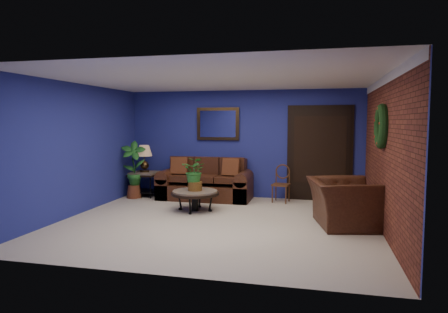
% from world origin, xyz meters
% --- Properties ---
extents(floor, '(5.50, 5.50, 0.00)m').
position_xyz_m(floor, '(0.00, 0.00, 0.00)').
color(floor, '#BDB19D').
rests_on(floor, ground).
extents(wall_back, '(5.50, 0.04, 2.50)m').
position_xyz_m(wall_back, '(0.00, 2.50, 1.25)').
color(wall_back, navy).
rests_on(wall_back, ground).
extents(wall_left, '(0.04, 5.00, 2.50)m').
position_xyz_m(wall_left, '(-2.75, 0.00, 1.25)').
color(wall_left, navy).
rests_on(wall_left, ground).
extents(wall_right_brick, '(0.04, 5.00, 2.50)m').
position_xyz_m(wall_right_brick, '(2.75, 0.00, 1.25)').
color(wall_right_brick, maroon).
rests_on(wall_right_brick, ground).
extents(ceiling, '(5.50, 5.00, 0.02)m').
position_xyz_m(ceiling, '(0.00, 0.00, 2.50)').
color(ceiling, silver).
rests_on(ceiling, wall_back).
extents(crown_molding, '(0.03, 5.00, 0.14)m').
position_xyz_m(crown_molding, '(2.72, 0.00, 2.43)').
color(crown_molding, white).
rests_on(crown_molding, wall_right_brick).
extents(wall_mirror, '(1.02, 0.06, 0.77)m').
position_xyz_m(wall_mirror, '(-0.60, 2.46, 1.72)').
color(wall_mirror, '#453118').
rests_on(wall_mirror, wall_back).
extents(closet_door, '(1.44, 0.06, 2.18)m').
position_xyz_m(closet_door, '(1.75, 2.47, 1.05)').
color(closet_door, black).
rests_on(closet_door, wall_back).
extents(wreath, '(0.16, 0.72, 0.72)m').
position_xyz_m(wreath, '(2.69, 0.05, 1.70)').
color(wreath, black).
rests_on(wreath, wall_right_brick).
extents(sofa, '(2.10, 0.91, 0.95)m').
position_xyz_m(sofa, '(-0.79, 2.08, 0.31)').
color(sofa, '#452313').
rests_on(sofa, ground).
extents(coffee_table, '(0.95, 0.95, 0.41)m').
position_xyz_m(coffee_table, '(-0.65, 0.81, 0.35)').
color(coffee_table, '#504B46').
rests_on(coffee_table, ground).
extents(end_table, '(0.64, 0.64, 0.58)m').
position_xyz_m(end_table, '(-2.30, 2.05, 0.44)').
color(end_table, '#504B46').
rests_on(end_table, ground).
extents(table_lamp, '(0.37, 0.37, 0.61)m').
position_xyz_m(table_lamp, '(-2.30, 2.05, 0.98)').
color(table_lamp, '#453118').
rests_on(table_lamp, end_table).
extents(side_chair, '(0.40, 0.40, 0.83)m').
position_xyz_m(side_chair, '(0.94, 2.11, 0.47)').
color(side_chair, '#532E17').
rests_on(side_chair, ground).
extents(armchair, '(1.29, 1.41, 0.79)m').
position_xyz_m(armchair, '(2.15, 0.28, 0.40)').
color(armchair, '#452313').
rests_on(armchair, ground).
extents(coffee_plant, '(0.54, 0.49, 0.67)m').
position_xyz_m(coffee_plant, '(-0.65, 0.81, 0.77)').
color(coffee_plant, brown).
rests_on(coffee_plant, coffee_table).
extents(floor_plant, '(0.36, 0.31, 0.73)m').
position_xyz_m(floor_plant, '(2.35, 1.37, 0.37)').
color(floor_plant, brown).
rests_on(floor_plant, ground).
extents(tall_plant, '(0.66, 0.54, 1.33)m').
position_xyz_m(tall_plant, '(-2.45, 1.77, 0.71)').
color(tall_plant, brown).
rests_on(tall_plant, ground).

